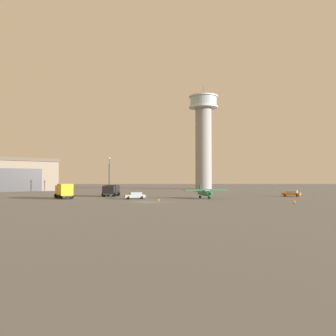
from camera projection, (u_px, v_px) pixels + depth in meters
ground_plane at (148, 202)px, 63.72m from camera, size 400.00×400.00×0.00m
control_tower at (203, 135)px, 142.51m from camera, size 11.24×11.24×40.17m
hangar at (7, 175)px, 121.51m from camera, size 35.30×35.06×10.54m
airplane_green at (205, 192)px, 74.86m from camera, size 9.05×7.07×2.67m
truck_box_black at (111, 190)px, 83.21m from camera, size 3.74×6.19×2.56m
truck_box_yellow at (64, 190)px, 74.12m from camera, size 5.12×7.23×3.01m
car_silver at (135, 195)px, 72.47m from camera, size 4.39×2.95×1.37m
car_orange at (291, 193)px, 82.60m from camera, size 4.33×3.53×1.37m
light_post_west at (109, 172)px, 105.21m from camera, size 0.44×0.44×10.05m
light_post_north at (109, 174)px, 109.68m from camera, size 0.44×0.44×8.86m
traffic_cone_near_left at (294, 201)px, 59.56m from camera, size 0.36×0.36×0.73m
traffic_cone_near_right at (159, 200)px, 64.76m from camera, size 0.36×0.36×0.59m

